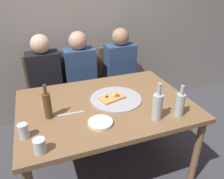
{
  "coord_description": "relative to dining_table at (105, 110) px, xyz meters",
  "views": [
    {
      "loc": [
        -0.51,
        -1.54,
        1.69
      ],
      "look_at": [
        0.11,
        0.13,
        0.78
      ],
      "focal_mm": 34.95,
      "sensor_mm": 36.0,
      "label": 1
    }
  ],
  "objects": [
    {
      "name": "ground_plane",
      "position": [
        0.0,
        0.0,
        -0.66
      ],
      "size": [
        8.0,
        8.0,
        0.0
      ],
      "primitive_type": "plane",
      "color": "#424247"
    },
    {
      "name": "back_wall",
      "position": [
        0.0,
        1.13,
        0.64
      ],
      "size": [
        6.0,
        0.1,
        2.6
      ],
      "primitive_type": "cube",
      "color": "gray",
      "rests_on": "ground_plane"
    },
    {
      "name": "dining_table",
      "position": [
        0.0,
        0.0,
        0.0
      ],
      "size": [
        1.46,
        1.04,
        0.73
      ],
      "color": "olive",
      "rests_on": "ground_plane"
    },
    {
      "name": "pizza_tray",
      "position": [
        0.11,
        0.03,
        0.08
      ],
      "size": [
        0.46,
        0.46,
        0.01
      ],
      "primitive_type": "cylinder",
      "color": "#ADADB2",
      "rests_on": "dining_table"
    },
    {
      "name": "pizza_slice_last",
      "position": [
        0.07,
        0.03,
        0.09
      ],
      "size": [
        0.25,
        0.19,
        0.05
      ],
      "color": "tan",
      "rests_on": "pizza_tray"
    },
    {
      "name": "wine_bottle",
      "position": [
        -0.48,
        -0.05,
        0.18
      ],
      "size": [
        0.06,
        0.06,
        0.28
      ],
      "color": "brown",
      "rests_on": "dining_table"
    },
    {
      "name": "beer_bottle",
      "position": [
        0.3,
        -0.35,
        0.18
      ],
      "size": [
        0.08,
        0.08,
        0.3
      ],
      "color": "#B2BCC1",
      "rests_on": "dining_table"
    },
    {
      "name": "water_bottle",
      "position": [
        0.48,
        -0.37,
        0.17
      ],
      "size": [
        0.07,
        0.07,
        0.26
      ],
      "color": "#B2BCC1",
      "rests_on": "dining_table"
    },
    {
      "name": "tumbler_near",
      "position": [
        -0.57,
        -0.42,
        0.12
      ],
      "size": [
        0.08,
        0.08,
        0.1
      ],
      "primitive_type": "cylinder",
      "color": "silver",
      "rests_on": "dining_table"
    },
    {
      "name": "tumbler_far",
      "position": [
        -0.66,
        -0.24,
        0.12
      ],
      "size": [
        0.07,
        0.07,
        0.1
      ],
      "primitive_type": "cylinder",
      "color": "silver",
      "rests_on": "dining_table"
    },
    {
      "name": "plate_stack",
      "position": [
        -0.13,
        -0.27,
        0.08
      ],
      "size": [
        0.19,
        0.19,
        0.02
      ],
      "primitive_type": "cylinder",
      "color": "white",
      "rests_on": "dining_table"
    },
    {
      "name": "table_knife",
      "position": [
        -0.31,
        -0.06,
        0.07
      ],
      "size": [
        0.22,
        0.03,
        0.01
      ],
      "primitive_type": "cube",
      "rotation": [
        0.0,
        0.0,
        3.11
      ],
      "color": "#B7B7BC",
      "rests_on": "dining_table"
    },
    {
      "name": "chair_left",
      "position": [
        -0.44,
        0.92,
        -0.14
      ],
      "size": [
        0.44,
        0.44,
        0.9
      ],
      "rotation": [
        0.0,
        0.0,
        3.14
      ],
      "color": "brown",
      "rests_on": "ground_plane"
    },
    {
      "name": "chair_middle",
      "position": [
        -0.03,
        0.92,
        -0.14
      ],
      "size": [
        0.44,
        0.44,
        0.9
      ],
      "rotation": [
        0.0,
        0.0,
        3.14
      ],
      "color": "brown",
      "rests_on": "ground_plane"
    },
    {
      "name": "chair_right",
      "position": [
        0.49,
        0.92,
        -0.14
      ],
      "size": [
        0.44,
        0.44,
        0.9
      ],
      "rotation": [
        0.0,
        0.0,
        3.14
      ],
      "color": "brown",
      "rests_on": "ground_plane"
    },
    {
      "name": "guest_in_sweater",
      "position": [
        -0.44,
        0.77,
        -0.01
      ],
      "size": [
        0.36,
        0.56,
        1.17
      ],
      "rotation": [
        0.0,
        0.0,
        3.14
      ],
      "color": "black",
      "rests_on": "ground_plane"
    },
    {
      "name": "guest_in_beanie",
      "position": [
        -0.03,
        0.77,
        -0.01
      ],
      "size": [
        0.36,
        0.56,
        1.17
      ],
      "rotation": [
        0.0,
        0.0,
        3.14
      ],
      "color": "navy",
      "rests_on": "ground_plane"
    },
    {
      "name": "guest_by_wall",
      "position": [
        0.49,
        0.77,
        -0.01
      ],
      "size": [
        0.36,
        0.56,
        1.17
      ],
      "rotation": [
        0.0,
        0.0,
        3.14
      ],
      "color": "navy",
      "rests_on": "ground_plane"
    }
  ]
}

